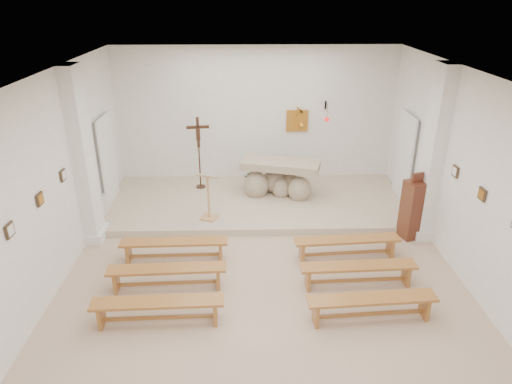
{
  "coord_description": "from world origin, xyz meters",
  "views": [
    {
      "loc": [
        -0.29,
        -6.29,
        4.68
      ],
      "look_at": [
        -0.08,
        1.6,
        1.18
      ],
      "focal_mm": 32.0,
      "sensor_mm": 36.0,
      "label": 1
    }
  ],
  "objects_px": {
    "lectern": "(208,196)",
    "bench_right_second": "(358,270)",
    "crucifix_stand": "(199,148)",
    "bench_left_second": "(167,273)",
    "bench_left_front": "(174,246)",
    "bench_left_third": "(158,307)",
    "altar": "(279,181)",
    "donation_pedestal": "(413,209)",
    "bench_right_third": "(371,303)",
    "bench_right_front": "(347,243)"
  },
  "relations": [
    {
      "from": "lectern",
      "to": "bench_right_second",
      "type": "height_order",
      "value": "lectern"
    },
    {
      "from": "crucifix_stand",
      "to": "bench_left_second",
      "type": "xyz_separation_m",
      "value": [
        -0.22,
        -4.04,
        -0.87
      ]
    },
    {
      "from": "lectern",
      "to": "bench_left_front",
      "type": "bearing_deg",
      "value": -90.01
    },
    {
      "from": "crucifix_stand",
      "to": "bench_left_third",
      "type": "height_order",
      "value": "crucifix_stand"
    },
    {
      "from": "altar",
      "to": "bench_left_second",
      "type": "xyz_separation_m",
      "value": [
        -2.15,
        -3.54,
        -0.2
      ]
    },
    {
      "from": "lectern",
      "to": "bench_left_third",
      "type": "bearing_deg",
      "value": -78.66
    },
    {
      "from": "lectern",
      "to": "donation_pedestal",
      "type": "xyz_separation_m",
      "value": [
        4.18,
        -0.64,
        -0.06
      ]
    },
    {
      "from": "bench_right_third",
      "to": "lectern",
      "type": "bearing_deg",
      "value": 126.31
    },
    {
      "from": "bench_right_second",
      "to": "bench_right_third",
      "type": "bearing_deg",
      "value": -92.45
    },
    {
      "from": "bench_left_front",
      "to": "donation_pedestal",
      "type": "bearing_deg",
      "value": 8.32
    },
    {
      "from": "donation_pedestal",
      "to": "bench_left_front",
      "type": "distance_m",
      "value": 4.8
    },
    {
      "from": "bench_left_third",
      "to": "bench_left_front",
      "type": "bearing_deg",
      "value": 88.18
    },
    {
      "from": "bench_left_front",
      "to": "bench_right_front",
      "type": "xyz_separation_m",
      "value": [
        3.24,
        -0.0,
        0.0
      ]
    },
    {
      "from": "altar",
      "to": "bench_left_front",
      "type": "relative_size",
      "value": 0.98
    },
    {
      "from": "bench_right_front",
      "to": "bench_left_second",
      "type": "distance_m",
      "value": 3.36
    },
    {
      "from": "altar",
      "to": "bench_right_second",
      "type": "height_order",
      "value": "altar"
    },
    {
      "from": "altar",
      "to": "donation_pedestal",
      "type": "distance_m",
      "value": 3.18
    },
    {
      "from": "crucifix_stand",
      "to": "bench_left_front",
      "type": "height_order",
      "value": "crucifix_stand"
    },
    {
      "from": "crucifix_stand",
      "to": "bench_right_front",
      "type": "xyz_separation_m",
      "value": [
        3.02,
        -3.14,
        -0.87
      ]
    },
    {
      "from": "donation_pedestal",
      "to": "bench_left_front",
      "type": "relative_size",
      "value": 0.71
    },
    {
      "from": "donation_pedestal",
      "to": "bench_right_second",
      "type": "relative_size",
      "value": 0.71
    },
    {
      "from": "bench_left_second",
      "to": "donation_pedestal",
      "type": "bearing_deg",
      "value": 17.22
    },
    {
      "from": "donation_pedestal",
      "to": "bench_right_front",
      "type": "height_order",
      "value": "donation_pedestal"
    },
    {
      "from": "crucifix_stand",
      "to": "bench_right_second",
      "type": "relative_size",
      "value": 0.9
    },
    {
      "from": "altar",
      "to": "bench_right_front",
      "type": "relative_size",
      "value": 0.97
    },
    {
      "from": "bench_right_second",
      "to": "lectern",
      "type": "bearing_deg",
      "value": 136.89
    },
    {
      "from": "bench_left_front",
      "to": "bench_right_second",
      "type": "distance_m",
      "value": 3.36
    },
    {
      "from": "donation_pedestal",
      "to": "lectern",
      "type": "bearing_deg",
      "value": 153.8
    },
    {
      "from": "bench_right_front",
      "to": "bench_left_third",
      "type": "relative_size",
      "value": 1.0
    },
    {
      "from": "bench_right_third",
      "to": "bench_right_second",
      "type": "bearing_deg",
      "value": 86.28
    },
    {
      "from": "lectern",
      "to": "bench_right_front",
      "type": "bearing_deg",
      "value": -6.81
    },
    {
      "from": "bench_right_third",
      "to": "donation_pedestal",
      "type": "bearing_deg",
      "value": 56.42
    },
    {
      "from": "lectern",
      "to": "bench_left_front",
      "type": "height_order",
      "value": "lectern"
    },
    {
      "from": "lectern",
      "to": "bench_left_front",
      "type": "xyz_separation_m",
      "value": [
        -0.55,
        -1.42,
        -0.37
      ]
    },
    {
      "from": "altar",
      "to": "lectern",
      "type": "xyz_separation_m",
      "value": [
        -1.6,
        -1.22,
        0.17
      ]
    },
    {
      "from": "lectern",
      "to": "bench_right_front",
      "type": "relative_size",
      "value": 0.54
    },
    {
      "from": "altar",
      "to": "crucifix_stand",
      "type": "relative_size",
      "value": 1.09
    },
    {
      "from": "altar",
      "to": "bench_left_third",
      "type": "height_order",
      "value": "altar"
    },
    {
      "from": "crucifix_stand",
      "to": "bench_right_third",
      "type": "relative_size",
      "value": 0.89
    },
    {
      "from": "bench_right_second",
      "to": "bench_right_third",
      "type": "relative_size",
      "value": 1.0
    },
    {
      "from": "bench_right_front",
      "to": "bench_right_second",
      "type": "relative_size",
      "value": 1.0
    },
    {
      "from": "bench_left_front",
      "to": "bench_right_third",
      "type": "distance_m",
      "value": 3.7
    },
    {
      "from": "lectern",
      "to": "bench_right_third",
      "type": "height_order",
      "value": "lectern"
    },
    {
      "from": "crucifix_stand",
      "to": "bench_left_second",
      "type": "relative_size",
      "value": 0.9
    },
    {
      "from": "bench_left_third",
      "to": "bench_right_third",
      "type": "xyz_separation_m",
      "value": [
        3.24,
        0.0,
        0.0
      ]
    },
    {
      "from": "lectern",
      "to": "bench_right_third",
      "type": "bearing_deg",
      "value": -28.99
    },
    {
      "from": "donation_pedestal",
      "to": "bench_right_front",
      "type": "distance_m",
      "value": 1.7
    },
    {
      "from": "bench_left_front",
      "to": "bench_left_second",
      "type": "bearing_deg",
      "value": -91.11
    },
    {
      "from": "donation_pedestal",
      "to": "bench_right_third",
      "type": "bearing_deg",
      "value": -137.38
    },
    {
      "from": "bench_left_front",
      "to": "bench_right_front",
      "type": "bearing_deg",
      "value": -1.11
    }
  ]
}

